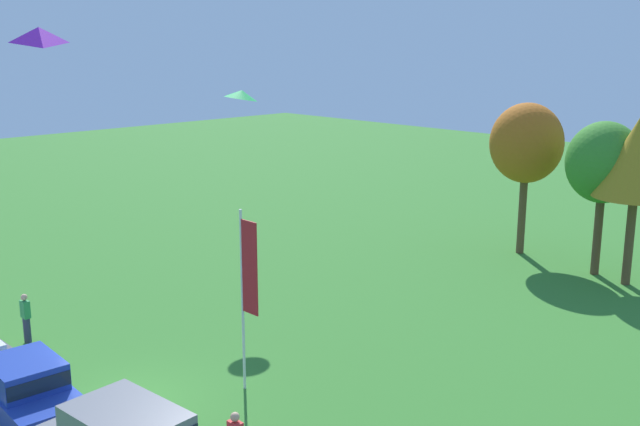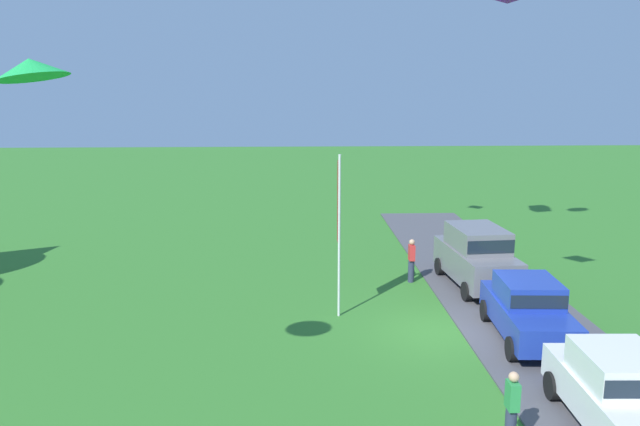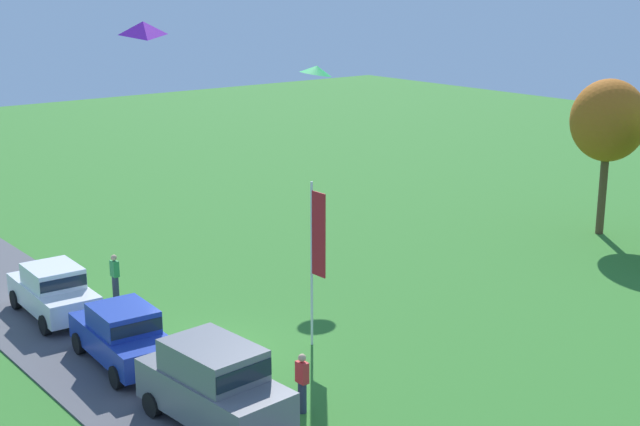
{
  "view_description": "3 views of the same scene",
  "coord_description": "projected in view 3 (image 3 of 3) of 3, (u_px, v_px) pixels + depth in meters",
  "views": [
    {
      "loc": [
        17.52,
        -9.47,
        9.99
      ],
      "look_at": [
        2.42,
        5.37,
        5.05
      ],
      "focal_mm": 42.0,
      "sensor_mm": 36.0,
      "label": 1
    },
    {
      "loc": [
        -17.99,
        4.56,
        7.52
      ],
      "look_at": [
        2.58,
        3.68,
        3.29
      ],
      "focal_mm": 35.0,
      "sensor_mm": 36.0,
      "label": 2
    },
    {
      "loc": [
        22.66,
        -13.32,
        11.42
      ],
      "look_at": [
        1.66,
        3.37,
        4.36
      ],
      "focal_mm": 50.0,
      "sensor_mm": 36.0,
      "label": 3
    }
  ],
  "objects": [
    {
      "name": "person_on_lawn",
      "position": [
        115.0,
        276.0,
        32.59
      ],
      "size": [
        0.36,
        0.24,
        1.71
      ],
      "color": "#2D334C",
      "rests_on": "ground"
    },
    {
      "name": "person_watching_sky",
      "position": [
        302.0,
        383.0,
        24.01
      ],
      "size": [
        0.36,
        0.24,
        1.71
      ],
      "color": "#2D334C",
      "rests_on": "ground"
    },
    {
      "name": "kite_diamond_low_drifter",
      "position": [
        143.0,
        28.0,
        25.09
      ],
      "size": [
        1.32,
        1.29,
        0.55
      ],
      "primitive_type": "pyramid",
      "rotation": [
        0.18,
        0.0,
        1.26
      ],
      "color": "purple"
    },
    {
      "name": "pavement_strip",
      "position": [
        123.0,
        376.0,
        26.4
      ],
      "size": [
        36.0,
        4.4,
        0.06
      ],
      "primitive_type": "cube",
      "color": "#4C4C51",
      "rests_on": "ground"
    },
    {
      "name": "tree_center_back",
      "position": [
        608.0,
        121.0,
        39.95
      ],
      "size": [
        3.39,
        3.39,
        7.15
      ],
      "color": "brown",
      "rests_on": "ground"
    },
    {
      "name": "flag_banner",
      "position": [
        316.0,
        245.0,
        27.7
      ],
      "size": [
        0.71,
        0.08,
        5.39
      ],
      "color": "silver",
      "rests_on": "ground"
    },
    {
      "name": "kite_delta_near_flag",
      "position": [
        316.0,
        70.0,
        36.33
      ],
      "size": [
        1.76,
        1.79,
        0.57
      ],
      "primitive_type": "cone",
      "rotation": [
        -0.16,
        0.0,
        5.9
      ],
      "color": "green"
    },
    {
      "name": "car_sedan_mid_row",
      "position": [
        53.0,
        289.0,
        30.75
      ],
      "size": [
        4.46,
        2.09,
        1.84
      ],
      "color": "white",
      "rests_on": "ground"
    },
    {
      "name": "car_sedan_far_end",
      "position": [
        123.0,
        333.0,
        26.92
      ],
      "size": [
        4.5,
        2.17,
        1.84
      ],
      "color": "#1E389E",
      "rests_on": "ground"
    },
    {
      "name": "car_suv_near_entrance",
      "position": [
        214.0,
        382.0,
        23.08
      ],
      "size": [
        4.73,
        2.33,
        2.28
      ],
      "color": "slate",
      "rests_on": "ground"
    },
    {
      "name": "ground_plane",
      "position": [
        204.0,
        353.0,
        28.08
      ],
      "size": [
        120.0,
        120.0,
        0.0
      ],
      "primitive_type": "plane",
      "color": "#337528"
    }
  ]
}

